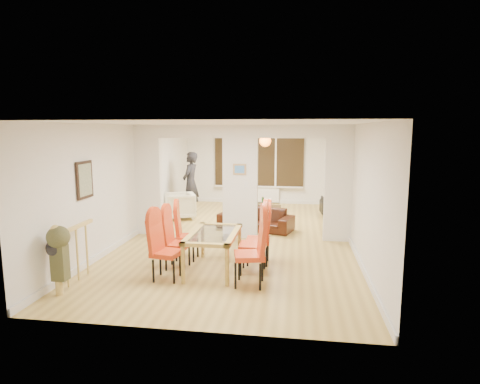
% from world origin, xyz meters
% --- Properties ---
extents(floor, '(5.00, 9.00, 0.01)m').
position_xyz_m(floor, '(0.00, 0.00, 0.00)').
color(floor, tan).
rests_on(floor, ground).
extents(room_walls, '(5.00, 9.00, 2.60)m').
position_xyz_m(room_walls, '(0.00, 0.00, 1.30)').
color(room_walls, silver).
rests_on(room_walls, floor).
extents(divider_wall, '(5.00, 0.18, 2.60)m').
position_xyz_m(divider_wall, '(0.00, 0.00, 1.30)').
color(divider_wall, white).
rests_on(divider_wall, floor).
extents(bay_window_blinds, '(3.00, 0.08, 1.80)m').
position_xyz_m(bay_window_blinds, '(0.00, 4.44, 1.50)').
color(bay_window_blinds, black).
rests_on(bay_window_blinds, room_walls).
extents(radiator, '(1.40, 0.08, 0.50)m').
position_xyz_m(radiator, '(0.00, 4.40, 0.30)').
color(radiator, white).
rests_on(radiator, floor).
extents(pendant_light, '(0.36, 0.36, 0.36)m').
position_xyz_m(pendant_light, '(0.30, 3.30, 2.15)').
color(pendant_light, orange).
rests_on(pendant_light, room_walls).
extents(stair_newel, '(0.40, 1.20, 1.10)m').
position_xyz_m(stair_newel, '(-2.25, -3.20, 0.55)').
color(stair_newel, '#D2B660').
rests_on(stair_newel, floor).
extents(wall_poster, '(0.04, 0.52, 0.67)m').
position_xyz_m(wall_poster, '(-2.47, -2.40, 1.60)').
color(wall_poster, gray).
rests_on(wall_poster, room_walls).
extents(pillar_photo, '(0.30, 0.03, 0.25)m').
position_xyz_m(pillar_photo, '(0.00, -0.10, 1.60)').
color(pillar_photo, '#4C8CD8').
rests_on(pillar_photo, divider_wall).
extents(dining_table, '(0.83, 1.47, 0.69)m').
position_xyz_m(dining_table, '(-0.15, -2.30, 0.34)').
color(dining_table, '#B89844').
rests_on(dining_table, floor).
extents(dining_chair_la, '(0.50, 0.50, 1.07)m').
position_xyz_m(dining_chair_la, '(-0.83, -2.84, 0.54)').
color(dining_chair_la, red).
rests_on(dining_chair_la, floor).
extents(dining_chair_lb, '(0.44, 0.44, 1.03)m').
position_xyz_m(dining_chair_lb, '(-0.81, -2.29, 0.52)').
color(dining_chair_lb, red).
rests_on(dining_chair_lb, floor).
extents(dining_chair_lc, '(0.47, 0.47, 1.03)m').
position_xyz_m(dining_chair_lc, '(-0.79, -1.76, 0.51)').
color(dining_chair_lc, red).
rests_on(dining_chair_lc, floor).
extents(dining_chair_ra, '(0.56, 0.56, 1.17)m').
position_xyz_m(dining_chair_ra, '(0.56, -2.90, 0.59)').
color(dining_chair_ra, red).
rests_on(dining_chair_ra, floor).
extents(dining_chair_rb, '(0.46, 0.46, 1.14)m').
position_xyz_m(dining_chair_rb, '(0.55, -2.32, 0.57)').
color(dining_chair_rb, red).
rests_on(dining_chair_rb, floor).
extents(dining_chair_rc, '(0.44, 0.44, 1.07)m').
position_xyz_m(dining_chair_rc, '(0.60, -1.83, 0.54)').
color(dining_chair_rc, red).
rests_on(dining_chair_rc, floor).
extents(sofa, '(1.98, 1.20, 0.54)m').
position_xyz_m(sofa, '(0.28, 0.77, 0.27)').
color(sofa, black).
rests_on(sofa, floor).
extents(armchair, '(1.03, 1.04, 0.73)m').
position_xyz_m(armchair, '(-1.96, 1.71, 0.37)').
color(armchair, '#F1ECCC').
rests_on(armchair, floor).
extents(person, '(0.73, 0.53, 1.84)m').
position_xyz_m(person, '(-1.85, 2.49, 0.92)').
color(person, black).
rests_on(person, floor).
extents(television, '(0.91, 0.22, 0.52)m').
position_xyz_m(television, '(2.00, 2.64, 0.26)').
color(television, black).
rests_on(television, floor).
extents(coffee_table, '(1.15, 0.76, 0.24)m').
position_xyz_m(coffee_table, '(0.30, 2.62, 0.12)').
color(coffee_table, '#362612').
rests_on(coffee_table, floor).
extents(bottle, '(0.07, 0.07, 0.28)m').
position_xyz_m(bottle, '(0.30, 2.63, 0.39)').
color(bottle, '#143F19').
rests_on(bottle, coffee_table).
extents(bowl, '(0.24, 0.24, 0.06)m').
position_xyz_m(bowl, '(0.24, 2.57, 0.27)').
color(bowl, '#362612').
rests_on(bowl, coffee_table).
extents(shoes, '(0.25, 0.28, 0.11)m').
position_xyz_m(shoes, '(-0.21, -0.35, 0.05)').
color(shoes, black).
rests_on(shoes, floor).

